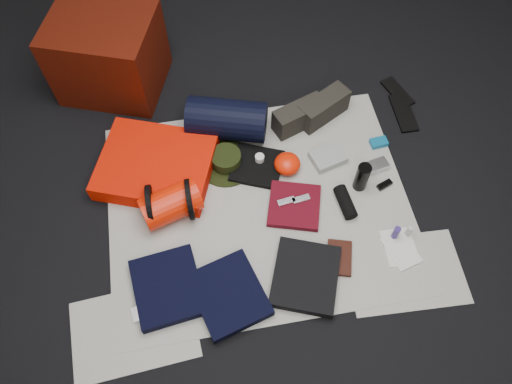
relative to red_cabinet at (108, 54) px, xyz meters
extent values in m
cube|color=black|center=(0.71, -1.02, -0.25)|extent=(4.50, 4.50, 0.02)
cube|color=beige|center=(0.71, -1.02, -0.24)|extent=(1.60, 1.30, 0.01)
cube|color=beige|center=(0.01, -1.57, -0.24)|extent=(0.61, 0.44, 0.00)
cube|color=beige|center=(1.36, -1.52, -0.24)|extent=(0.60, 0.43, 0.00)
cube|color=#470F05|center=(0.00, 0.00, 0.00)|extent=(0.71, 0.65, 0.48)
cube|color=red|center=(0.20, -0.70, -0.18)|extent=(0.74, 0.67, 0.11)
cylinder|color=red|center=(0.26, -0.98, -0.15)|extent=(0.34, 0.26, 0.18)
cylinder|color=black|center=(0.16, -0.98, -0.13)|extent=(0.02, 0.22, 0.22)
cylinder|color=black|center=(0.36, -0.98, -0.13)|extent=(0.03, 0.22, 0.22)
cylinder|color=black|center=(0.62, -0.50, -0.12)|extent=(0.49, 0.35, 0.23)
cylinder|color=black|center=(0.58, -0.72, -0.23)|extent=(0.33, 0.33, 0.01)
cylinder|color=black|center=(0.58, -0.72, -0.19)|extent=(0.17, 0.17, 0.07)
cube|color=black|center=(1.04, -0.52, -0.16)|extent=(0.33, 0.21, 0.15)
cube|color=black|center=(1.19, -0.49, -0.16)|extent=(0.33, 0.26, 0.16)
cube|color=black|center=(1.68, -0.55, -0.23)|extent=(0.11, 0.29, 0.02)
cube|color=black|center=(1.70, -0.39, -0.23)|extent=(0.16, 0.26, 0.01)
cube|color=black|center=(0.19, -1.40, -0.21)|extent=(0.36, 0.40, 0.06)
cube|color=black|center=(0.48, -1.49, -0.21)|extent=(0.40, 0.43, 0.06)
cube|color=black|center=(0.86, -1.46, -0.21)|extent=(0.42, 0.44, 0.06)
cube|color=black|center=(0.75, -0.78, -0.22)|extent=(0.35, 0.34, 0.03)
cube|color=#560914|center=(0.90, -1.06, -0.22)|extent=(0.34, 0.34, 0.04)
ellipsoid|color=red|center=(0.91, -0.81, -0.19)|extent=(0.15, 0.15, 0.10)
cube|color=gray|center=(1.15, -0.80, -0.21)|extent=(0.21, 0.18, 0.05)
cylinder|color=black|center=(1.28, -1.00, -0.14)|extent=(0.10, 0.10, 0.18)
cylinder|color=black|center=(1.17, -1.10, -0.20)|extent=(0.09, 0.19, 0.07)
cube|color=silver|center=(1.40, -0.90, -0.21)|extent=(0.13, 0.09, 0.05)
cube|color=#0D5D84|center=(1.46, -0.74, -0.22)|extent=(0.10, 0.07, 0.03)
cylinder|color=navy|center=(1.37, -1.33, -0.19)|extent=(0.04, 0.04, 0.10)
cylinder|color=#B0B5B1|center=(1.44, -1.32, -0.19)|extent=(0.03, 0.03, 0.08)
cube|color=black|center=(1.06, -1.39, -0.22)|extent=(0.17, 0.21, 0.03)
cube|color=silver|center=(1.38, -1.41, -0.23)|extent=(0.18, 0.22, 0.01)
cube|color=silver|center=(1.38, -1.39, -0.23)|extent=(0.17, 0.21, 0.01)
cube|color=black|center=(1.41, -1.02, -0.22)|extent=(0.09, 0.06, 0.02)
cube|color=silver|center=(0.05, -1.50, -0.23)|extent=(0.09, 0.09, 0.01)
cylinder|color=silver|center=(0.77, -0.75, -0.19)|extent=(0.05, 0.05, 0.04)
cube|color=silver|center=(0.86, -1.04, -0.19)|extent=(0.10, 0.05, 0.01)
cube|color=silver|center=(0.94, -1.04, -0.19)|extent=(0.10, 0.05, 0.01)
camera|label=1|loc=(0.47, -2.27, 2.12)|focal=35.00mm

